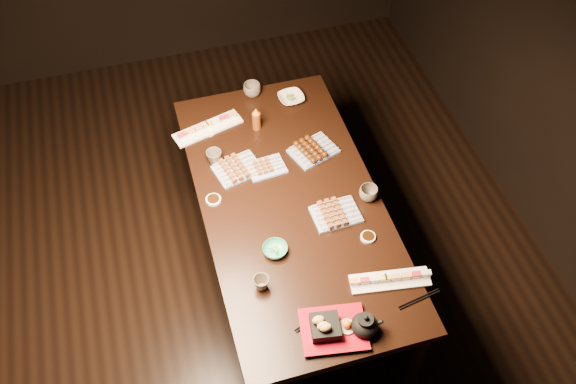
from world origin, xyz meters
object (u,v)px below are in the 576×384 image
object	(u,v)px
teacup_near_left	(261,283)
teacup_mid_right	(369,193)
edamame_bowl_cream	(291,98)
tempura_tray	(334,325)
condiment_bottle	(256,118)
yakitori_plate_right	(336,212)
teacup_far_right	(252,90)
yakitori_plate_center	(266,165)
sushi_platter_near	(390,279)
teacup_far_left	(214,157)
dining_table	(290,244)
yakitori_plate_left	(237,167)
sushi_platter_far	(207,126)
edamame_bowl_green	(275,250)
teapot	(365,324)

from	to	relation	value
teacup_near_left	teacup_mid_right	xyz separation A→B (m)	(0.65, 0.36, 0.00)
edamame_bowl_cream	tempura_tray	xyz separation A→B (m)	(-0.24, -1.48, 0.03)
condiment_bottle	yakitori_plate_right	bearing A→B (deg)	-72.36
teacup_mid_right	teacup_far_right	world-z (taller)	teacup_far_right
yakitori_plate_center	tempura_tray	world-z (taller)	tempura_tray
yakitori_plate_center	teacup_far_right	xyz separation A→B (m)	(0.07, 0.59, 0.02)
teacup_mid_right	sushi_platter_near	bearing A→B (deg)	-98.97
teacup_far_left	edamame_bowl_cream	bearing A→B (deg)	33.62
dining_table	sushi_platter_near	xyz separation A→B (m)	(0.31, -0.58, 0.40)
sushi_platter_near	yakitori_plate_left	xyz separation A→B (m)	(-0.52, 0.86, 0.01)
sushi_platter_far	yakitori_plate_right	bearing A→B (deg)	106.59
dining_table	teacup_far_left	distance (m)	0.64
condiment_bottle	edamame_bowl_cream	bearing A→B (deg)	33.46
teacup_mid_right	yakitori_plate_left	bearing A→B (deg)	148.21
sushi_platter_near	condiment_bottle	size ratio (longest dim) A/B	2.52
condiment_bottle	edamame_bowl_green	bearing A→B (deg)	-98.38
sushi_platter_far	edamame_bowl_green	xyz separation A→B (m)	(0.14, -0.91, -0.01)
yakitori_plate_right	teacup_far_right	bearing A→B (deg)	97.88
edamame_bowl_green	teacup_near_left	world-z (taller)	teacup_near_left
dining_table	teapot	size ratio (longest dim) A/B	12.70
edamame_bowl_cream	condiment_bottle	size ratio (longest dim) A/B	0.99
edamame_bowl_cream	yakitori_plate_center	bearing A→B (deg)	-120.22
yakitori_plate_center	sushi_platter_near	bearing A→B (deg)	-71.48
tempura_tray	teacup_far_right	xyz separation A→B (m)	(0.03, 1.59, -0.01)
yakitori_plate_center	teacup_near_left	bearing A→B (deg)	-111.93
tempura_tray	teacup_far_left	xyz separation A→B (m)	(-0.29, 1.12, -0.01)
sushi_platter_far	tempura_tray	size ratio (longest dim) A/B	1.38
sushi_platter_near	tempura_tray	world-z (taller)	tempura_tray
condiment_bottle	teacup_near_left	bearing A→B (deg)	-103.10
teacup_far_left	teacup_far_right	world-z (taller)	teacup_far_right
teapot	teacup_far_right	bearing A→B (deg)	102.29
yakitori_plate_center	condiment_bottle	world-z (taller)	condiment_bottle
condiment_bottle	yakitori_plate_left	bearing A→B (deg)	-122.01
edamame_bowl_cream	sushi_platter_near	bearing A→B (deg)	-85.92
sushi_platter_far	sushi_platter_near	bearing A→B (deg)	100.95
dining_table	sushi_platter_near	bearing A→B (deg)	-67.66
yakitori_plate_center	teacup_far_left	xyz separation A→B (m)	(-0.25, 0.12, 0.01)
tempura_tray	condiment_bottle	bearing A→B (deg)	99.71
edamame_bowl_cream	teapot	bearing A→B (deg)	-94.18
yakitori_plate_right	condiment_bottle	bearing A→B (deg)	105.00
sushi_platter_near	teacup_mid_right	distance (m)	0.50
yakitori_plate_left	tempura_tray	xyz separation A→B (m)	(0.19, -1.03, 0.02)
sushi_platter_near	yakitori_plate_center	xyz separation A→B (m)	(-0.37, 0.83, 0.00)
dining_table	condiment_bottle	distance (m)	0.72
edamame_bowl_green	sushi_platter_far	bearing A→B (deg)	98.97
yakitori_plate_left	tempura_tray	size ratio (longest dim) A/B	0.83
sushi_platter_near	teacup_far_left	world-z (taller)	teacup_far_left
sushi_platter_far	teacup_near_left	distance (m)	1.08
teacup_far_left	sushi_platter_far	bearing A→B (deg)	86.94
sushi_platter_far	tempura_tray	distance (m)	1.41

